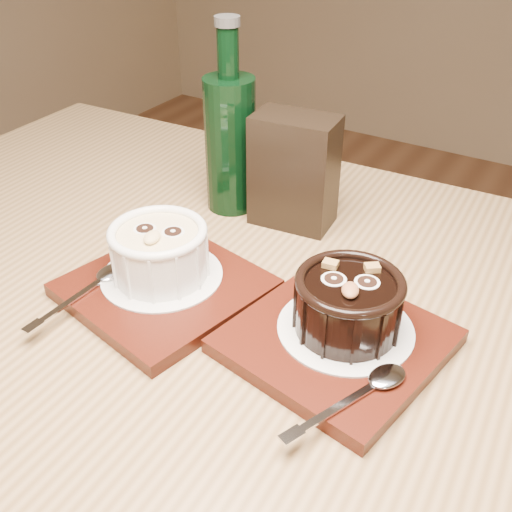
{
  "coord_description": "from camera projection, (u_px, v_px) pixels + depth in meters",
  "views": [
    {
      "loc": [
        0.15,
        -0.17,
        1.14
      ],
      "look_at": [
        -0.11,
        0.25,
        0.81
      ],
      "focal_mm": 42.0,
      "sensor_mm": 36.0,
      "label": 1
    }
  ],
  "objects": [
    {
      "name": "table",
      "position": [
        246.0,
        382.0,
        0.66
      ],
      "size": [
        1.23,
        0.85,
        0.75
      ],
      "rotation": [
        0.0,
        0.0,
        0.04
      ],
      "color": "brown",
      "rests_on": "ground"
    },
    {
      "name": "tray_left",
      "position": [
        165.0,
        288.0,
        0.64
      ],
      "size": [
        0.21,
        0.21,
        0.01
      ],
      "primitive_type": "cube",
      "rotation": [
        0.0,
        0.0,
        -0.2
      ],
      "color": "#43140B",
      "rests_on": "table"
    },
    {
      "name": "doily_left",
      "position": [
        162.0,
        275.0,
        0.64
      ],
      "size": [
        0.13,
        0.13,
        0.0
      ],
      "primitive_type": "cylinder",
      "color": "white",
      "rests_on": "tray_left"
    },
    {
      "name": "ramekin_white",
      "position": [
        159.0,
        250.0,
        0.62
      ],
      "size": [
        0.1,
        0.1,
        0.06
      ],
      "rotation": [
        0.0,
        0.0,
        0.35
      ],
      "color": "white",
      "rests_on": "doily_left"
    },
    {
      "name": "spoon_left",
      "position": [
        87.0,
        288.0,
        0.62
      ],
      "size": [
        0.03,
        0.13,
        0.01
      ],
      "primitive_type": null,
      "rotation": [
        0.0,
        0.0,
        -0.02
      ],
      "color": "silver",
      "rests_on": "tray_left"
    },
    {
      "name": "tray_right",
      "position": [
        336.0,
        341.0,
        0.57
      ],
      "size": [
        0.21,
        0.21,
        0.01
      ],
      "primitive_type": "cube",
      "rotation": [
        0.0,
        0.0,
        -0.18
      ],
      "color": "#43140B",
      "rests_on": "table"
    },
    {
      "name": "doily_right",
      "position": [
        345.0,
        328.0,
        0.57
      ],
      "size": [
        0.13,
        0.13,
        0.0
      ],
      "primitive_type": "cylinder",
      "color": "white",
      "rests_on": "tray_right"
    },
    {
      "name": "ramekin_dark",
      "position": [
        348.0,
        301.0,
        0.55
      ],
      "size": [
        0.1,
        0.1,
        0.06
      ],
      "rotation": [
        0.0,
        0.0,
        0.4
      ],
      "color": "black",
      "rests_on": "doily_right"
    },
    {
      "name": "spoon_right",
      "position": [
        357.0,
        394.0,
        0.49
      ],
      "size": [
        0.07,
        0.13,
        0.01
      ],
      "primitive_type": null,
      "rotation": [
        0.0,
        0.0,
        -0.39
      ],
      "color": "silver",
      "rests_on": "tray_right"
    },
    {
      "name": "condiment_stand",
      "position": [
        294.0,
        171.0,
        0.73
      ],
      "size": [
        0.11,
        0.07,
        0.14
      ],
      "primitive_type": "cube",
      "rotation": [
        0.0,
        0.0,
        0.11
      ],
      "color": "black",
      "rests_on": "table"
    },
    {
      "name": "green_bottle",
      "position": [
        230.0,
        140.0,
        0.75
      ],
      "size": [
        0.06,
        0.06,
        0.24
      ],
      "color": "black",
      "rests_on": "table"
    }
  ]
}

